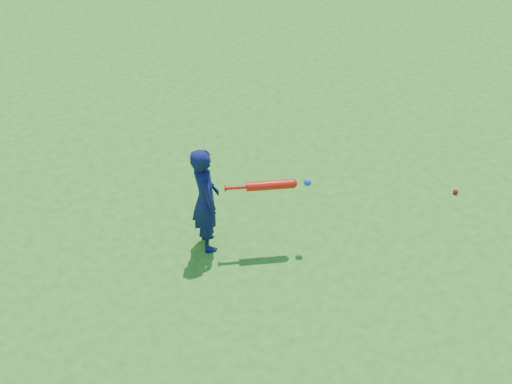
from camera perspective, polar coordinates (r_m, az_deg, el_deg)
ground at (r=6.21m, az=1.53°, el=-3.28°), size 80.00×80.00×0.00m
child at (r=5.62m, az=-5.07°, el=-0.77°), size 0.28×0.42×1.15m
ground_ball_red at (r=7.04m, az=19.34°, el=0.05°), size 0.06×0.06×0.06m
bat_swing at (r=5.53m, az=1.76°, el=0.72°), size 0.85×0.22×0.10m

